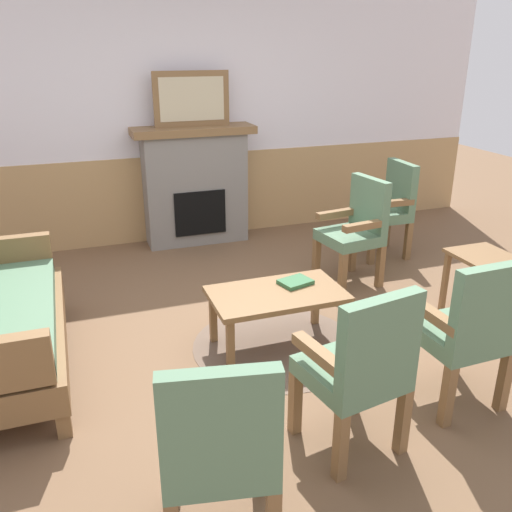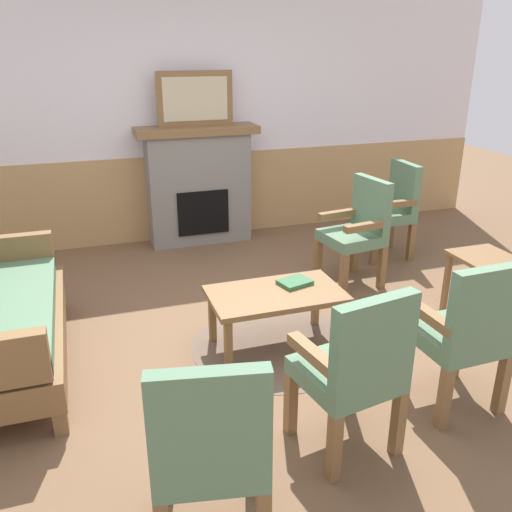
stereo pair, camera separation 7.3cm
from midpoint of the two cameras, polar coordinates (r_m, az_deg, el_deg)
name	(u,v)px [view 1 (the left image)]	position (r m, az deg, el deg)	size (l,w,h in m)	color
ground_plane	(271,339)	(4.20, 1.11, -8.66)	(14.00, 14.00, 0.00)	brown
wall_back	(187,120)	(6.18, -7.53, 13.87)	(7.20, 0.14, 2.70)	white
fireplace	(195,185)	(6.06, -6.72, 7.43)	(1.30, 0.44, 1.28)	gray
framed_picture	(192,99)	(5.91, -7.11, 15.99)	(0.80, 0.04, 0.56)	brown
coffee_table	(277,299)	(3.94, 1.65, -4.48)	(0.96, 0.56, 0.44)	brown
round_rug	(276,345)	(4.12, 1.60, -9.28)	(1.24, 1.24, 0.01)	brown
book_on_table	(295,282)	(4.04, 3.63, -2.73)	(0.23, 0.17, 0.03)	#33663D
armchair_near_fireplace	(388,205)	(5.81, 13.33, 5.21)	(0.49, 0.49, 0.98)	brown
armchair_by_window_left	(357,227)	(5.05, 10.06, 3.03)	(0.54, 0.54, 0.98)	brown
armchair_front_left	(360,365)	(2.94, 10.13, -11.17)	(0.55, 0.55, 0.98)	brown
armchair_front_center	(219,444)	(2.42, -4.79, -19.05)	(0.56, 0.56, 0.98)	brown
armchair_corner_left	(468,327)	(3.46, 20.75, -6.99)	(0.49, 0.49, 0.98)	brown
side_table	(481,267)	(4.68, 22.05, -1.12)	(0.44, 0.44, 0.55)	brown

